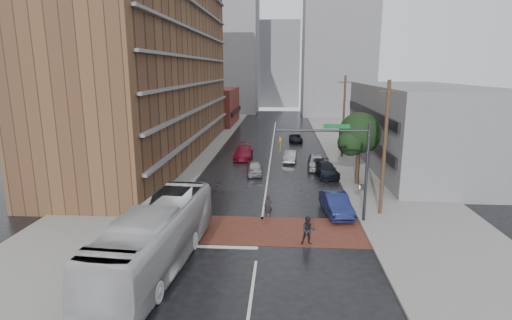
# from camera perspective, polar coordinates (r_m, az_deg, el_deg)

# --- Properties ---
(ground) EXTENTS (160.00, 160.00, 0.00)m
(ground) POSITION_cam_1_polar(r_m,az_deg,el_deg) (27.10, 0.58, -10.42)
(ground) COLOR black
(ground) RESTS_ON ground
(crosswalk) EXTENTS (14.00, 5.00, 0.02)m
(crosswalk) POSITION_cam_1_polar(r_m,az_deg,el_deg) (27.56, 0.64, -10.00)
(crosswalk) COLOR brown
(crosswalk) RESTS_ON ground
(sidewalk_west) EXTENTS (9.00, 90.00, 0.15)m
(sidewalk_west) POSITION_cam_1_polar(r_m,az_deg,el_deg) (52.58, -10.48, 0.97)
(sidewalk_west) COLOR gray
(sidewalk_west) RESTS_ON ground
(sidewalk_east) EXTENTS (9.00, 90.00, 0.15)m
(sidewalk_east) POSITION_cam_1_polar(r_m,az_deg,el_deg) (51.97, 14.93, 0.61)
(sidewalk_east) COLOR gray
(sidewalk_east) RESTS_ON ground
(apartment_block) EXTENTS (10.00, 44.00, 28.00)m
(apartment_block) POSITION_cam_1_polar(r_m,az_deg,el_deg) (51.32, -14.23, 16.16)
(apartment_block) COLOR brown
(apartment_block) RESTS_ON ground
(storefront_west) EXTENTS (8.00, 16.00, 7.00)m
(storefront_west) POSITION_cam_1_polar(r_m,az_deg,el_deg) (80.31, -5.88, 7.64)
(storefront_west) COLOR maroon
(storefront_west) RESTS_ON ground
(building_east) EXTENTS (11.00, 26.00, 9.00)m
(building_east) POSITION_cam_1_polar(r_m,az_deg,el_deg) (47.74, 22.28, 4.43)
(building_east) COLOR gray
(building_east) RESTS_ON ground
(distant_tower_west) EXTENTS (18.00, 16.00, 32.00)m
(distant_tower_west) POSITION_cam_1_polar(r_m,az_deg,el_deg) (104.13, -4.90, 15.73)
(distant_tower_west) COLOR gray
(distant_tower_west) RESTS_ON ground
(distant_tower_east) EXTENTS (16.00, 14.00, 36.00)m
(distant_tower_east) POSITION_cam_1_polar(r_m,az_deg,el_deg) (97.95, 11.68, 16.88)
(distant_tower_east) COLOR gray
(distant_tower_east) RESTS_ON ground
(distant_tower_center) EXTENTS (12.00, 10.00, 24.00)m
(distant_tower_center) POSITION_cam_1_polar(r_m,az_deg,el_deg) (119.87, 3.21, 13.46)
(distant_tower_center) COLOR gray
(distant_tower_center) RESTS_ON ground
(street_tree) EXTENTS (4.20, 4.10, 6.90)m
(street_tree) POSITION_cam_1_polar(r_m,az_deg,el_deg) (38.05, 14.58, 3.40)
(street_tree) COLOR #332319
(street_tree) RESTS_ON ground
(signal_mast) EXTENTS (6.50, 0.30, 7.20)m
(signal_mast) POSITION_cam_1_polar(r_m,az_deg,el_deg) (28.36, 12.77, 0.36)
(signal_mast) COLOR #2D2D33
(signal_mast) RESTS_ON ground
(utility_pole_near) EXTENTS (1.60, 0.26, 10.00)m
(utility_pole_near) POSITION_cam_1_polar(r_m,az_deg,el_deg) (30.31, 17.90, 1.64)
(utility_pole_near) COLOR #473321
(utility_pole_near) RESTS_ON ground
(utility_pole_far) EXTENTS (1.60, 0.26, 10.00)m
(utility_pole_far) POSITION_cam_1_polar(r_m,az_deg,el_deg) (49.73, 12.42, 6.13)
(utility_pole_far) COLOR #473321
(utility_pole_far) RESTS_ON ground
(transit_bus) EXTENTS (3.91, 12.76, 3.50)m
(transit_bus) POSITION_cam_1_polar(r_m,az_deg,el_deg) (22.80, -14.03, -10.69)
(transit_bus) COLOR #BABABC
(transit_bus) RESTS_ON ground
(pedestrian_a) EXTENTS (0.63, 0.42, 1.71)m
(pedestrian_a) POSITION_cam_1_polar(r_m,az_deg,el_deg) (29.56, 1.75, -6.62)
(pedestrian_a) COLOR black
(pedestrian_a) RESTS_ON ground
(pedestrian_b) EXTENTS (0.93, 0.74, 1.82)m
(pedestrian_b) POSITION_cam_1_polar(r_m,az_deg,el_deg) (25.39, 7.47, -9.97)
(pedestrian_b) COLOR black
(pedestrian_b) RESTS_ON ground
(car_travel_a) EXTENTS (1.95, 4.03, 1.33)m
(car_travel_a) POSITION_cam_1_polar(r_m,az_deg,el_deg) (41.51, -0.24, -1.15)
(car_travel_a) COLOR #A3A6AB
(car_travel_a) RESTS_ON ground
(car_travel_b) EXTENTS (1.73, 4.05, 1.30)m
(car_travel_b) POSITION_cam_1_polar(r_m,az_deg,el_deg) (47.15, 4.90, 0.49)
(car_travel_b) COLOR #9A9DA1
(car_travel_b) RESTS_ON ground
(car_travel_c) EXTENTS (2.18, 5.32, 1.54)m
(car_travel_c) POSITION_cam_1_polar(r_m,az_deg,el_deg) (48.85, -1.83, 1.11)
(car_travel_c) COLOR maroon
(car_travel_c) RESTS_ON ground
(suv_travel) EXTENTS (2.03, 4.15, 1.14)m
(suv_travel) POSITION_cam_1_polar(r_m,az_deg,el_deg) (60.31, 5.70, 3.11)
(suv_travel) COLOR black
(suv_travel) RESTS_ON ground
(car_parked_near) EXTENTS (2.26, 5.00, 1.59)m
(car_parked_near) POSITION_cam_1_polar(r_m,az_deg,el_deg) (30.79, 11.39, -6.19)
(car_parked_near) COLOR #161E4E
(car_parked_near) RESTS_ON ground
(car_parked_mid) EXTENTS (2.64, 5.03, 1.39)m
(car_parked_mid) POSITION_cam_1_polar(r_m,az_deg,el_deg) (41.42, 9.95, -1.33)
(car_parked_mid) COLOR black
(car_parked_mid) RESTS_ON ground
(car_parked_far) EXTENTS (2.15, 4.90, 1.64)m
(car_parked_far) POSITION_cam_1_polar(r_m,az_deg,el_deg) (44.27, 8.64, -0.20)
(car_parked_far) COLOR #9EA1A5
(car_parked_far) RESTS_ON ground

